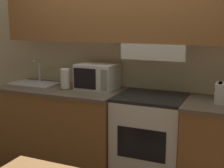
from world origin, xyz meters
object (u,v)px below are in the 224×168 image
object	(u,v)px
sink_basin	(33,83)
paper_towel_roll	(65,79)
stove_range	(150,138)
microwave	(98,76)

from	to	relation	value
sink_basin	paper_towel_roll	distance (m)	0.48
paper_towel_roll	stove_range	bearing A→B (deg)	3.75
stove_range	sink_basin	bearing A→B (deg)	-179.03
stove_range	paper_towel_roll	size ratio (longest dim) A/B	4.04
stove_range	microwave	bearing A→B (deg)	171.26
stove_range	microwave	distance (m)	0.89
stove_range	paper_towel_roll	world-z (taller)	paper_towel_roll
stove_range	sink_basin	size ratio (longest dim) A/B	1.65
stove_range	sink_basin	xyz separation A→B (m)	(-1.45, -0.02, 0.48)
microwave	sink_basin	world-z (taller)	sink_basin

